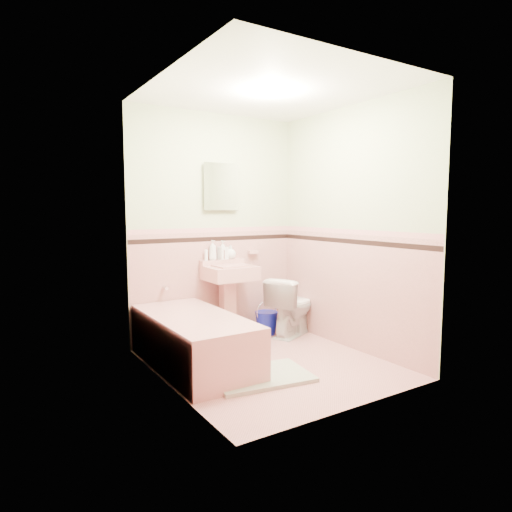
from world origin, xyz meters
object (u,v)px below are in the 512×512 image
medicine_cabinet (220,187)px  soap_bottle_left (213,250)px  sink (230,304)px  soap_bottle_mid (223,250)px  toilet (292,306)px  shoe (250,372)px  soap_bottle_right (230,252)px  bucket (266,323)px  bathtub (194,342)px

medicine_cabinet → soap_bottle_left: bearing=-165.8°
sink → medicine_cabinet: size_ratio=1.72×
soap_bottle_left → soap_bottle_mid: (0.13, 0.00, -0.01)m
toilet → shoe: toilet is taller
medicine_cabinet → shoe: size_ratio=3.19×
soap_bottle_right → toilet: (0.60, -0.37, -0.63)m
medicine_cabinet → toilet: bearing=-29.5°
soap_bottle_left → soap_bottle_mid: size_ratio=1.05×
soap_bottle_left → soap_bottle_mid: soap_bottle_left is taller
sink → bucket: size_ratio=3.17×
medicine_cabinet → soap_bottle_mid: size_ratio=2.29×
medicine_cabinet → toilet: size_ratio=0.71×
soap_bottle_right → shoe: 1.64m
bathtub → bucket: (1.17, 0.54, -0.09)m
medicine_cabinet → toilet: medicine_cabinet is taller
soap_bottle_mid → shoe: (-0.42, -1.27, -0.93)m
medicine_cabinet → shoe: 2.13m
soap_bottle_left → bucket: size_ratio=0.84×
soap_bottle_left → soap_bottle_right: size_ratio=1.41×
soap_bottle_mid → soap_bottle_right: 0.10m
soap_bottle_left → soap_bottle_mid: 0.13m
sink → bucket: (0.49, 0.01, -0.28)m
soap_bottle_mid → soap_bottle_right: soap_bottle_mid is taller
medicine_cabinet → toilet: (0.70, -0.40, -1.36)m
bucket → shoe: bucket is taller
soap_bottle_mid → toilet: 1.02m
soap_bottle_mid → sink: bearing=-92.7°
sink → bucket: 0.56m
soap_bottle_mid → shoe: 1.63m
soap_bottle_left → soap_bottle_mid: bearing=0.0°
bathtub → soap_bottle_right: 1.29m
bathtub → shoe: (0.26, -0.56, -0.16)m
bathtub → bucket: bathtub is taller
bathtub → soap_bottle_left: size_ratio=6.79×
soap_bottle_right → soap_bottle_left: bearing=180.0°
bucket → shoe: (-0.90, -1.09, -0.07)m
bucket → medicine_cabinet: bearing=157.4°
soap_bottle_mid → bucket: bearing=-19.8°
bathtub → medicine_cabinet: medicine_cabinet is taller
medicine_cabinet → toilet: 1.58m
soap_bottle_left → bucket: (0.60, -0.17, -0.87)m
sink → soap_bottle_mid: bearing=87.3°
medicine_cabinet → soap_bottle_left: (-0.12, -0.03, -0.70)m
bathtub → soap_bottle_left: soap_bottle_left is taller
bathtub → shoe: bearing=-64.5°
sink → soap_bottle_right: soap_bottle_right is taller
bucket → sink: bearing=-179.1°
soap_bottle_left → shoe: bearing=-103.2°
soap_bottle_left → bucket: 1.07m
soap_bottle_mid → bucket: 1.00m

